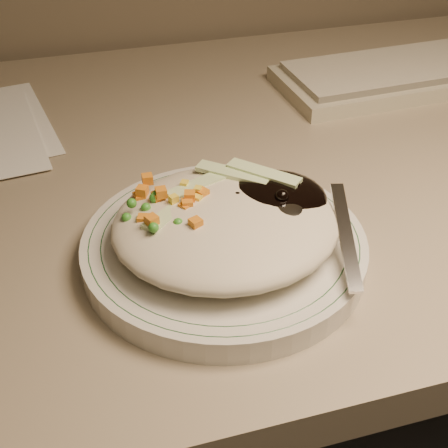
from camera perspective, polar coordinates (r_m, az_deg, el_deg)
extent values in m
cube|color=gray|center=(0.71, 1.15, 5.17)|extent=(1.40, 0.70, 0.04)
cylinder|color=silver|center=(0.54, 0.00, -2.21)|extent=(0.25, 0.25, 0.02)
torus|color=#144723|center=(0.54, 0.00, -1.38)|extent=(0.23, 0.23, 0.00)
torus|color=#144723|center=(0.54, 0.00, -1.38)|extent=(0.21, 0.21, 0.00)
ellipsoid|color=#BEB39A|center=(0.52, 0.15, 0.06)|extent=(0.19, 0.18, 0.04)
ellipsoid|color=black|center=(0.54, 4.29, 2.16)|extent=(0.10, 0.09, 0.03)
ellipsoid|color=orange|center=(0.53, -5.16, 0.65)|extent=(0.08, 0.08, 0.02)
sphere|color=black|center=(0.53, 1.23, 2.38)|extent=(0.01, 0.01, 0.01)
sphere|color=black|center=(0.54, 3.97, 3.20)|extent=(0.01, 0.01, 0.01)
sphere|color=black|center=(0.54, 6.53, 3.51)|extent=(0.01, 0.01, 0.01)
sphere|color=black|center=(0.55, 5.33, 3.62)|extent=(0.01, 0.01, 0.01)
sphere|color=black|center=(0.52, 5.32, 2.54)|extent=(0.01, 0.01, 0.01)
sphere|color=black|center=(0.53, 3.96, 2.76)|extent=(0.01, 0.01, 0.01)
sphere|color=black|center=(0.55, 4.68, 3.53)|extent=(0.01, 0.01, 0.01)
cube|color=orange|center=(0.52, -5.78, 2.88)|extent=(0.01, 0.01, 0.01)
cube|color=orange|center=(0.51, -3.52, 0.86)|extent=(0.01, 0.01, 0.01)
cube|color=orange|center=(0.53, -7.49, 3.01)|extent=(0.01, 0.01, 0.01)
cube|color=orange|center=(0.52, -3.15, 2.55)|extent=(0.01, 0.01, 0.01)
cube|color=orange|center=(0.51, -3.38, 1.82)|extent=(0.01, 0.01, 0.01)
cube|color=orange|center=(0.54, -7.73, 2.50)|extent=(0.01, 0.01, 0.01)
cube|color=orange|center=(0.52, -6.05, 2.53)|extent=(0.01, 0.01, 0.01)
cube|color=orange|center=(0.51, -3.54, 1.49)|extent=(0.01, 0.01, 0.01)
cube|color=orange|center=(0.52, -1.99, 2.78)|extent=(0.01, 0.01, 0.01)
cube|color=orange|center=(0.54, -7.02, 4.10)|extent=(0.01, 0.01, 0.01)
cube|color=orange|center=(0.49, -6.62, 0.33)|extent=(0.01, 0.01, 0.01)
cube|color=orange|center=(0.49, -2.61, 0.05)|extent=(0.01, 0.01, 0.01)
cube|color=orange|center=(0.51, -7.38, 0.36)|extent=(0.01, 0.01, 0.01)
cube|color=orange|center=(0.54, -7.56, 2.28)|extent=(0.01, 0.01, 0.01)
sphere|color=#388C28|center=(0.52, -3.64, 1.94)|extent=(0.01, 0.01, 0.01)
sphere|color=#388C28|center=(0.49, -6.46, -0.33)|extent=(0.01, 0.01, 0.01)
sphere|color=#388C28|center=(0.52, -7.15, 1.49)|extent=(0.01, 0.01, 0.01)
sphere|color=#388C28|center=(0.51, -8.45, 1.89)|extent=(0.01, 0.01, 0.01)
sphere|color=#388C28|center=(0.53, -4.08, 2.15)|extent=(0.01, 0.01, 0.01)
sphere|color=#388C28|center=(0.50, -2.54, -0.02)|extent=(0.01, 0.01, 0.01)
sphere|color=#388C28|center=(0.52, -5.16, 1.12)|extent=(0.01, 0.01, 0.01)
sphere|color=#388C28|center=(0.50, -5.47, -0.27)|extent=(0.01, 0.01, 0.01)
sphere|color=#388C28|center=(0.51, -8.90, 0.58)|extent=(0.01, 0.01, 0.01)
sphere|color=#388C28|center=(0.52, -6.20, 2.65)|extent=(0.01, 0.01, 0.01)
sphere|color=#388C28|center=(0.52, -6.40, 2.41)|extent=(0.01, 0.01, 0.01)
sphere|color=#388C28|center=(0.51, -6.76, 0.42)|extent=(0.01, 0.01, 0.01)
sphere|color=#388C28|center=(0.50, -4.22, 0.08)|extent=(0.01, 0.01, 0.01)
sphere|color=#388C28|center=(0.54, -2.06, 3.38)|extent=(0.01, 0.01, 0.01)
cube|color=yellow|center=(0.53, -4.22, 2.14)|extent=(0.01, 0.01, 0.01)
cube|color=yellow|center=(0.52, -2.44, 2.25)|extent=(0.01, 0.01, 0.01)
cube|color=yellow|center=(0.53, -5.45, 2.10)|extent=(0.01, 0.01, 0.01)
cube|color=yellow|center=(0.52, -4.64, 2.27)|extent=(0.01, 0.01, 0.01)
cube|color=yellow|center=(0.52, -5.09, 0.99)|extent=(0.01, 0.01, 0.01)
cube|color=yellow|center=(0.52, -2.39, 3.07)|extent=(0.01, 0.01, 0.01)
cube|color=yellow|center=(0.54, -3.64, 3.60)|extent=(0.01, 0.01, 0.01)
cube|color=yellow|center=(0.52, -4.05, 1.09)|extent=(0.01, 0.01, 0.01)
cube|color=#B2D18C|center=(0.54, -2.06, 3.73)|extent=(0.07, 0.04, 0.00)
cube|color=#B2D18C|center=(0.55, 0.84, 4.65)|extent=(0.06, 0.06, 0.00)
cube|color=#B2D18C|center=(0.51, -4.46, 1.29)|extent=(0.06, 0.05, 0.00)
cube|color=#B2D18C|center=(0.55, 3.66, 4.67)|extent=(0.06, 0.06, 0.00)
ellipsoid|color=silver|center=(0.52, 5.45, 1.63)|extent=(0.05, 0.06, 0.01)
cube|color=silver|center=(0.52, 11.07, -0.98)|extent=(0.04, 0.11, 0.03)
cube|color=#B2AC92|center=(0.92, 17.59, 13.00)|extent=(0.41, 0.16, 0.02)
cube|color=beige|center=(0.91, 17.76, 13.81)|extent=(0.38, 0.14, 0.01)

